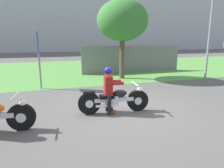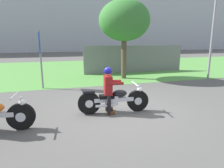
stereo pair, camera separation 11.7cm
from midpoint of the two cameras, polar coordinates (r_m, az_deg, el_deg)
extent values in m
plane|color=#565451|center=(6.49, 2.87, -7.13)|extent=(120.00, 120.00, 0.00)
cube|color=#549342|center=(15.37, -8.70, 4.30)|extent=(60.00, 12.00, 0.01)
cube|color=#B2B7C1|center=(41.70, -6.81, 19.84)|extent=(62.52, 8.00, 14.97)
cylinder|color=black|center=(6.27, 7.87, -4.73)|extent=(0.68, 0.19, 0.67)
cylinder|color=silver|center=(6.27, 7.87, -4.73)|extent=(0.25, 0.17, 0.23)
cylinder|color=black|center=(5.99, -6.01, -5.50)|extent=(0.68, 0.19, 0.67)
cylinder|color=silver|center=(5.99, -6.01, -5.50)|extent=(0.25, 0.17, 0.23)
cube|color=silver|center=(6.06, 1.09, -4.43)|extent=(1.21, 0.27, 0.12)
cube|color=silver|center=(6.06, 0.63, -4.63)|extent=(0.34, 0.27, 0.28)
ellipsoid|color=black|center=(6.05, 2.78, -2.70)|extent=(0.46, 0.29, 0.22)
cube|color=black|center=(6.00, -0.97, -3.62)|extent=(0.46, 0.29, 0.10)
cube|color=black|center=(5.89, -6.09, -2.14)|extent=(0.38, 0.24, 0.06)
cylinder|color=silver|center=(6.19, 7.50, -2.55)|extent=(0.26, 0.08, 0.53)
cylinder|color=silver|center=(6.10, 7.13, 0.05)|extent=(0.11, 0.66, 0.04)
sphere|color=white|center=(6.19, 8.50, -1.52)|extent=(0.16, 0.16, 0.16)
cylinder|color=silver|center=(5.93, -1.51, -6.26)|extent=(0.56, 0.14, 0.08)
cylinder|color=black|center=(6.24, -0.86, -5.10)|extent=(0.12, 0.12, 0.58)
cube|color=#593319|center=(6.33, -0.31, -7.16)|extent=(0.25, 0.13, 0.10)
cylinder|color=black|center=(5.90, -0.30, -6.15)|extent=(0.12, 0.12, 0.58)
cube|color=#593319|center=(5.99, 0.28, -8.31)|extent=(0.25, 0.13, 0.10)
cube|color=maroon|center=(5.92, -0.60, -0.35)|extent=(0.26, 0.40, 0.56)
cylinder|color=maroon|center=(6.10, 1.17, 0.82)|extent=(0.43, 0.14, 0.09)
cylinder|color=maroon|center=(5.77, 1.83, 0.14)|extent=(0.43, 0.14, 0.09)
sphere|color=tan|center=(5.84, -0.61, 3.48)|extent=(0.20, 0.20, 0.20)
sphere|color=navy|center=(5.83, -0.61, 3.77)|extent=(0.24, 0.24, 0.24)
cylinder|color=black|center=(5.43, -23.97, -8.46)|extent=(0.68, 0.19, 0.68)
cylinder|color=silver|center=(5.43, -23.97, -8.46)|extent=(0.25, 0.17, 0.24)
cylinder|color=silver|center=(5.37, -24.73, -5.96)|extent=(0.26, 0.08, 0.53)
cylinder|color=silver|center=(5.30, -25.54, -2.99)|extent=(0.11, 0.66, 0.04)
sphere|color=white|center=(5.31, -23.69, -4.82)|extent=(0.16, 0.16, 0.16)
cylinder|color=brown|center=(11.41, 3.71, 7.18)|extent=(0.29, 0.29, 2.23)
ellipsoid|color=#387A33|center=(11.41, 3.87, 17.71)|extent=(2.79, 2.79, 2.24)
cylinder|color=gray|center=(12.72, 27.14, 13.74)|extent=(0.12, 0.12, 5.47)
cylinder|color=gray|center=(9.48, -19.33, 6.52)|extent=(0.08, 0.08, 2.60)
cube|color=#1E47B2|center=(9.43, -19.67, 11.05)|extent=(0.04, 0.60, 0.90)
cube|color=slate|center=(13.64, 6.88, 7.11)|extent=(7.00, 0.06, 1.80)
camera|label=1|loc=(0.06, -89.45, 0.12)|focal=31.97mm
camera|label=2|loc=(0.06, 90.55, -0.12)|focal=31.97mm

